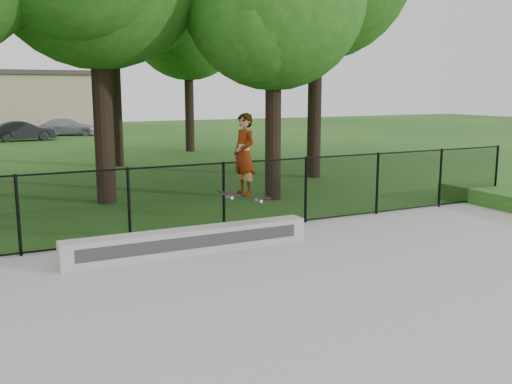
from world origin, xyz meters
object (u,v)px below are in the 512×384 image
grind_ledge (190,241)px  skater_airborne (244,156)px  car_b (24,131)px  car_c (68,127)px

grind_ledge → skater_airborne: size_ratio=2.73×
grind_ledge → car_b: bearing=91.6°
car_b → skater_airborne: bearing=179.4°
grind_ledge → car_b: 27.24m
grind_ledge → car_b: car_b is taller
grind_ledge → car_b: size_ratio=1.44×
skater_airborne → car_b: bearing=93.8°
car_b → grind_ledge: bearing=177.3°
car_b → car_c: car_b is taller
grind_ledge → skater_airborne: skater_airborne is taller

